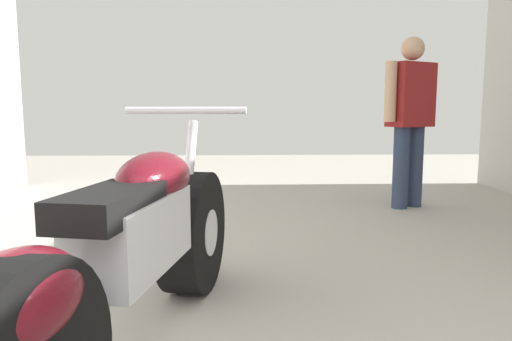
# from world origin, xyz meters

# --- Properties ---
(ground_plane) EXTENTS (15.10, 15.10, 0.00)m
(ground_plane) POSITION_xyz_m (0.00, 3.01, 0.00)
(ground_plane) COLOR #A8A399
(motorcycle_maroon_cruiser) EXTENTS (0.78, 2.21, 1.04)m
(motorcycle_maroon_cruiser) POSITION_xyz_m (-0.65, 1.72, 0.43)
(motorcycle_maroon_cruiser) COLOR black
(motorcycle_maroon_cruiser) RESTS_ON ground_plane
(mechanic_in_blue) EXTENTS (0.67, 0.44, 1.75)m
(mechanic_in_blue) POSITION_xyz_m (1.54, 4.75, 0.99)
(mechanic_in_blue) COLOR #2D3851
(mechanic_in_blue) RESTS_ON ground_plane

